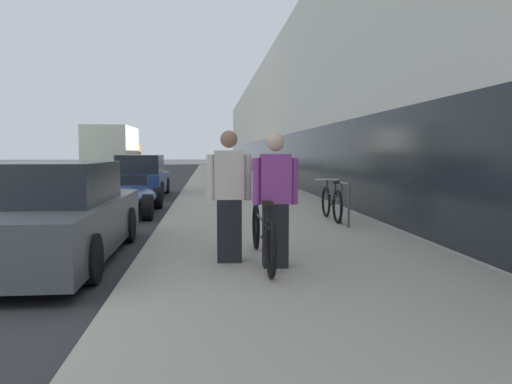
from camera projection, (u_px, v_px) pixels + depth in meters
name	position (u px, v px, depth m)	size (l,w,h in m)	color
sidewalk_slab	(232.00, 181.00, 25.80)	(4.41, 70.00, 0.12)	#A39E8E
storefront_facade	(331.00, 122.00, 34.15)	(10.01, 70.00, 7.29)	silver
lawn_strip	(39.00, 179.00, 28.72)	(4.54, 70.00, 0.03)	#478438
tandem_bicycle	(262.00, 234.00, 6.47)	(0.52, 2.42, 0.85)	black
person_rider	(275.00, 200.00, 6.15)	(0.56, 0.22, 1.65)	black
person_bystander	(229.00, 196.00, 6.45)	(0.58, 0.23, 1.70)	black
bike_rack_hoop	(345.00, 199.00, 9.68)	(0.05, 0.60, 0.84)	#4C4C51
cruiser_bike_nearest	(332.00, 203.00, 10.51)	(0.52, 1.65, 0.85)	black
parked_sedan_curbside	(51.00, 216.00, 7.05)	(1.90, 4.62, 1.40)	#4C5156
vintage_roadster_curbside	(120.00, 198.00, 12.41)	(1.87, 4.21, 0.96)	navy
parked_sedan_far	(141.00, 178.00, 17.51)	(1.77, 4.11, 1.45)	navy
moving_truck	(113.00, 153.00, 29.22)	(2.50, 6.66, 3.02)	orange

